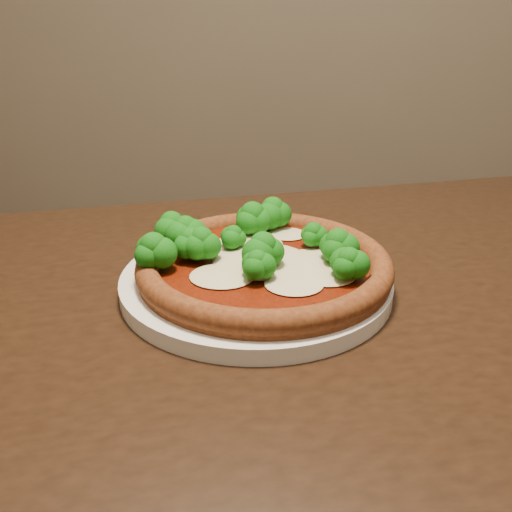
{
  "coord_description": "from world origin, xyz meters",
  "views": [
    {
      "loc": [
        -0.19,
        -0.54,
        1.04
      ],
      "look_at": [
        -0.22,
        0.03,
        0.79
      ],
      "focal_mm": 40.0,
      "sensor_mm": 36.0,
      "label": 1
    }
  ],
  "objects": [
    {
      "name": "pizza",
      "position": [
        -0.22,
        0.03,
        0.79
      ],
      "size": [
        0.28,
        0.28,
        0.06
      ],
      "rotation": [
        0.0,
        0.0,
        -0.42
      ],
      "color": "brown",
      "rests_on": "plate"
    },
    {
      "name": "dining_table",
      "position": [
        -0.24,
        -0.01,
        0.64
      ],
      "size": [
        1.34,
        1.02,
        0.75
      ],
      "rotation": [
        0.0,
        0.0,
        0.29
      ],
      "color": "black",
      "rests_on": "floor"
    },
    {
      "name": "plate",
      "position": [
        -0.22,
        0.03,
        0.76
      ],
      "size": [
        0.3,
        0.3,
        0.02
      ],
      "primitive_type": "cylinder",
      "color": "silver",
      "rests_on": "dining_table"
    }
  ]
}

